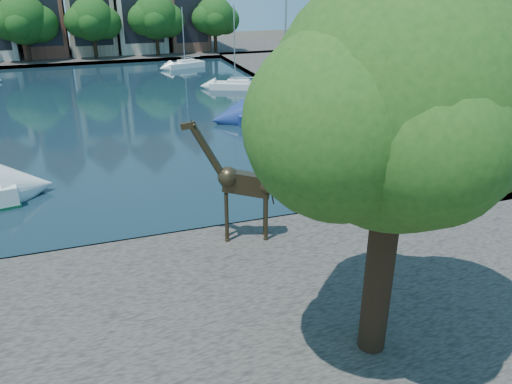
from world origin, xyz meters
The scene contains 16 objects.
ground centered at (0.00, 0.00, 0.00)m, with size 160.00×160.00×0.00m, color #38332B.
water_basin centered at (0.00, 24.00, 0.04)m, with size 38.00×50.00×0.08m, color black.
near_quay centered at (0.00, -7.00, 0.25)m, with size 50.00×14.00×0.50m, color #524C47.
far_quay centered at (0.00, 56.00, 0.25)m, with size 60.00×16.00×0.50m, color #524C47.
right_quay centered at (25.00, 24.00, 0.25)m, with size 14.00×52.00×0.50m, color #524C47.
plane_tree centered at (7.62, -9.01, 7.67)m, with size 8.32×6.40×10.62m.
townhouse_east_end centered at (15.00, 55.99, 7.11)m, with size 5.44×9.18×14.43m.
far_tree_mid_west centered at (-5.89, 50.49, 5.29)m, with size 7.80×6.00×8.00m.
far_tree_mid_east centered at (2.10, 50.49, 5.13)m, with size 7.02×5.40×7.52m.
far_tree_east centered at (10.11, 50.49, 5.24)m, with size 7.54×5.80×7.84m.
far_tree_far_east centered at (18.09, 50.49, 5.08)m, with size 6.76×5.20×7.36m.
giraffe_statue centered at (5.75, -1.43, 3.00)m, with size 3.53×1.23×5.09m.
sailboat_right_a centered at (15.00, 8.99, 0.56)m, with size 6.22×3.89×9.30m.
sailboat_right_b centered at (15.00, 17.10, 0.68)m, with size 8.32×3.03×11.43m.
sailboat_right_c centered at (14.37, 28.67, 0.56)m, with size 5.19×3.52×7.91m.
sailboat_right_d centered at (12.00, 42.24, 0.56)m, with size 5.00×3.02×6.99m.
Camera 1 is at (0.46, -19.10, 10.74)m, focal length 35.00 mm.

